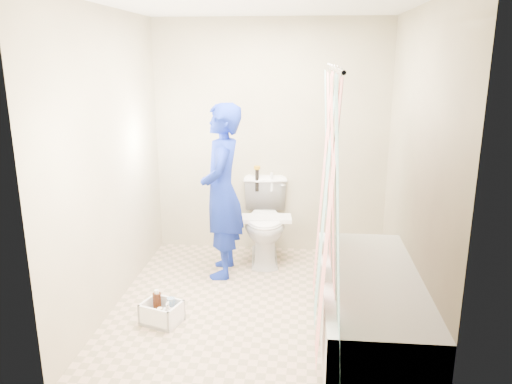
# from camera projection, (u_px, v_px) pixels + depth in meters

# --- Properties ---
(floor) EXTENTS (2.60, 2.60, 0.00)m
(floor) POSITION_uv_depth(u_px,v_px,m) (259.00, 305.00, 4.21)
(floor) COLOR tan
(floor) RESTS_ON ground
(ceiling) EXTENTS (2.40, 2.60, 0.02)m
(ceiling) POSITION_uv_depth(u_px,v_px,m) (259.00, 2.00, 3.57)
(ceiling) COLOR white
(ceiling) RESTS_ON wall_back
(wall_back) EXTENTS (2.40, 0.02, 2.40)m
(wall_back) POSITION_uv_depth(u_px,v_px,m) (270.00, 139.00, 5.14)
(wall_back) COLOR #BFB793
(wall_back) RESTS_ON ground
(wall_front) EXTENTS (2.40, 0.02, 2.40)m
(wall_front) POSITION_uv_depth(u_px,v_px,m) (237.00, 217.00, 2.64)
(wall_front) COLOR #BFB793
(wall_front) RESTS_ON ground
(wall_left) EXTENTS (0.02, 2.60, 2.40)m
(wall_left) POSITION_uv_depth(u_px,v_px,m) (110.00, 163.00, 4.00)
(wall_left) COLOR #BFB793
(wall_left) RESTS_ON ground
(wall_right) EXTENTS (0.02, 2.60, 2.40)m
(wall_right) POSITION_uv_depth(u_px,v_px,m) (417.00, 169.00, 3.78)
(wall_right) COLOR #BFB793
(wall_right) RESTS_ON ground
(bathtub) EXTENTS (0.70, 1.75, 0.50)m
(bathtub) POSITION_uv_depth(u_px,v_px,m) (369.00, 305.00, 3.65)
(bathtub) COLOR silver
(bathtub) RESTS_ON ground
(curtain_rod) EXTENTS (0.02, 1.90, 0.02)m
(curtain_rod) POSITION_uv_depth(u_px,v_px,m) (333.00, 68.00, 3.24)
(curtain_rod) COLOR silver
(curtain_rod) RESTS_ON wall_back
(shower_curtain) EXTENTS (0.06, 1.75, 1.80)m
(shower_curtain) POSITION_uv_depth(u_px,v_px,m) (328.00, 205.00, 3.48)
(shower_curtain) COLOR white
(shower_curtain) RESTS_ON curtain_rod
(toilet) EXTENTS (0.53, 0.84, 0.82)m
(toilet) POSITION_uv_depth(u_px,v_px,m) (266.00, 221.00, 5.06)
(toilet) COLOR white
(toilet) RESTS_ON ground
(tank_lid) EXTENTS (0.52, 0.26, 0.04)m
(tank_lid) POSITION_uv_depth(u_px,v_px,m) (266.00, 218.00, 4.91)
(tank_lid) COLOR white
(tank_lid) RESTS_ON toilet
(tank_internals) EXTENTS (0.20, 0.07, 0.27)m
(tank_internals) POSITION_uv_depth(u_px,v_px,m) (261.00, 178.00, 5.16)
(tank_internals) COLOR black
(tank_internals) RESTS_ON toilet
(plumber) EXTENTS (0.42, 0.62, 1.63)m
(plumber) POSITION_uv_depth(u_px,v_px,m) (222.00, 192.00, 4.61)
(plumber) COLOR #0F359E
(plumber) RESTS_ON ground
(cleaning_caddy) EXTENTS (0.35, 0.31, 0.22)m
(cleaning_caddy) POSITION_uv_depth(u_px,v_px,m) (163.00, 314.00, 3.90)
(cleaning_caddy) COLOR white
(cleaning_caddy) RESTS_ON ground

